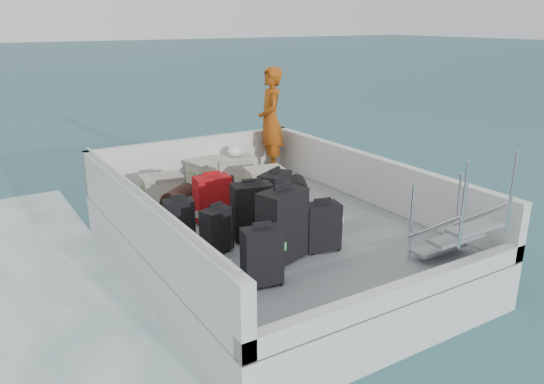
{
  "coord_description": "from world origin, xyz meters",
  "views": [
    {
      "loc": [
        -3.46,
        -5.61,
        3.21
      ],
      "look_at": [
        0.11,
        0.13,
        1.0
      ],
      "focal_mm": 35.0,
      "sensor_mm": 36.0,
      "label": 1
    }
  ],
  "objects_px": {
    "suitcase_0": "(262,257)",
    "suitcase_8": "(248,201)",
    "suitcase_6": "(322,227)",
    "crate_3": "(265,180)",
    "passenger": "(271,121)",
    "suitcase_7": "(275,197)",
    "suitcase_2": "(179,221)",
    "suitcase_3": "(282,226)",
    "crate_2": "(235,168)",
    "suitcase_5": "(213,200)",
    "crate_1": "(208,172)",
    "suitcase_1": "(217,231)",
    "crate_0": "(162,188)",
    "suitcase_4": "(252,212)"
  },
  "relations": [
    {
      "from": "suitcase_2",
      "to": "suitcase_7",
      "type": "relative_size",
      "value": 0.8
    },
    {
      "from": "suitcase_4",
      "to": "crate_1",
      "type": "bearing_deg",
      "value": 91.48
    },
    {
      "from": "suitcase_7",
      "to": "suitcase_8",
      "type": "distance_m",
      "value": 0.54
    },
    {
      "from": "suitcase_8",
      "to": "passenger",
      "type": "relative_size",
      "value": 0.43
    },
    {
      "from": "suitcase_7",
      "to": "crate_0",
      "type": "relative_size",
      "value": 1.18
    },
    {
      "from": "suitcase_3",
      "to": "crate_0",
      "type": "bearing_deg",
      "value": 80.92
    },
    {
      "from": "suitcase_1",
      "to": "suitcase_0",
      "type": "bearing_deg",
      "value": -105.67
    },
    {
      "from": "suitcase_0",
      "to": "suitcase_4",
      "type": "relative_size",
      "value": 0.88
    },
    {
      "from": "suitcase_0",
      "to": "suitcase_8",
      "type": "distance_m",
      "value": 2.18
    },
    {
      "from": "suitcase_1",
      "to": "suitcase_2",
      "type": "bearing_deg",
      "value": 95.27
    },
    {
      "from": "suitcase_2",
      "to": "suitcase_3",
      "type": "relative_size",
      "value": 0.64
    },
    {
      "from": "suitcase_8",
      "to": "crate_1",
      "type": "distance_m",
      "value": 1.59
    },
    {
      "from": "suitcase_6",
      "to": "suitcase_4",
      "type": "bearing_deg",
      "value": 138.29
    },
    {
      "from": "suitcase_1",
      "to": "crate_0",
      "type": "distance_m",
      "value": 2.2
    },
    {
      "from": "crate_2",
      "to": "crate_3",
      "type": "height_order",
      "value": "crate_2"
    },
    {
      "from": "suitcase_4",
      "to": "crate_2",
      "type": "xyz_separation_m",
      "value": [
        1.06,
        2.44,
        -0.18
      ]
    },
    {
      "from": "suitcase_3",
      "to": "suitcase_5",
      "type": "bearing_deg",
      "value": 78.91
    },
    {
      "from": "suitcase_8",
      "to": "crate_2",
      "type": "distance_m",
      "value": 1.69
    },
    {
      "from": "suitcase_0",
      "to": "suitcase_4",
      "type": "xyz_separation_m",
      "value": [
        0.51,
        1.09,
        0.04
      ]
    },
    {
      "from": "suitcase_8",
      "to": "passenger",
      "type": "distance_m",
      "value": 2.19
    },
    {
      "from": "suitcase_3",
      "to": "passenger",
      "type": "xyz_separation_m",
      "value": [
        1.79,
        3.14,
        0.5
      ]
    },
    {
      "from": "suitcase_2",
      "to": "suitcase_5",
      "type": "relative_size",
      "value": 0.83
    },
    {
      "from": "crate_0",
      "to": "crate_3",
      "type": "bearing_deg",
      "value": -16.09
    },
    {
      "from": "suitcase_1",
      "to": "suitcase_7",
      "type": "height_order",
      "value": "suitcase_7"
    },
    {
      "from": "suitcase_5",
      "to": "suitcase_6",
      "type": "relative_size",
      "value": 1.11
    },
    {
      "from": "crate_1",
      "to": "passenger",
      "type": "bearing_deg",
      "value": -1.16
    },
    {
      "from": "suitcase_1",
      "to": "crate_0",
      "type": "bearing_deg",
      "value": 67.69
    },
    {
      "from": "suitcase_4",
      "to": "suitcase_2",
      "type": "bearing_deg",
      "value": 167.5
    },
    {
      "from": "suitcase_2",
      "to": "crate_0",
      "type": "relative_size",
      "value": 0.94
    },
    {
      "from": "crate_3",
      "to": "suitcase_0",
      "type": "bearing_deg",
      "value": -121.57
    },
    {
      "from": "suitcase_1",
      "to": "suitcase_7",
      "type": "xyz_separation_m",
      "value": [
        1.12,
        0.53,
        0.06
      ]
    },
    {
      "from": "suitcase_3",
      "to": "crate_1",
      "type": "height_order",
      "value": "suitcase_3"
    },
    {
      "from": "suitcase_0",
      "to": "crate_1",
      "type": "bearing_deg",
      "value": 83.81
    },
    {
      "from": "crate_3",
      "to": "suitcase_1",
      "type": "bearing_deg",
      "value": -134.19
    },
    {
      "from": "suitcase_1",
      "to": "suitcase_6",
      "type": "relative_size",
      "value": 0.94
    },
    {
      "from": "crate_0",
      "to": "crate_1",
      "type": "relative_size",
      "value": 0.93
    },
    {
      "from": "crate_0",
      "to": "crate_3",
      "type": "distance_m",
      "value": 1.6
    },
    {
      "from": "suitcase_5",
      "to": "suitcase_8",
      "type": "height_order",
      "value": "suitcase_5"
    },
    {
      "from": "crate_3",
      "to": "passenger",
      "type": "relative_size",
      "value": 0.3
    },
    {
      "from": "suitcase_7",
      "to": "suitcase_3",
      "type": "bearing_deg",
      "value": -147.79
    },
    {
      "from": "passenger",
      "to": "suitcase_7",
      "type": "bearing_deg",
      "value": -8.25
    },
    {
      "from": "suitcase_3",
      "to": "passenger",
      "type": "height_order",
      "value": "passenger"
    },
    {
      "from": "suitcase_0",
      "to": "suitcase_6",
      "type": "relative_size",
      "value": 1.08
    },
    {
      "from": "suitcase_0",
      "to": "suitcase_2",
      "type": "relative_size",
      "value": 1.17
    },
    {
      "from": "suitcase_7",
      "to": "suitcase_1",
      "type": "bearing_deg",
      "value": 175.69
    },
    {
      "from": "suitcase_4",
      "to": "crate_1",
      "type": "xyz_separation_m",
      "value": [
        0.56,
        2.45,
        -0.17
      ]
    },
    {
      "from": "suitcase_0",
      "to": "crate_2",
      "type": "height_order",
      "value": "suitcase_0"
    },
    {
      "from": "suitcase_1",
      "to": "suitcase_8",
      "type": "height_order",
      "value": "suitcase_1"
    },
    {
      "from": "suitcase_6",
      "to": "crate_2",
      "type": "bearing_deg",
      "value": 93.01
    },
    {
      "from": "suitcase_0",
      "to": "suitcase_6",
      "type": "height_order",
      "value": "suitcase_0"
    }
  ]
}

